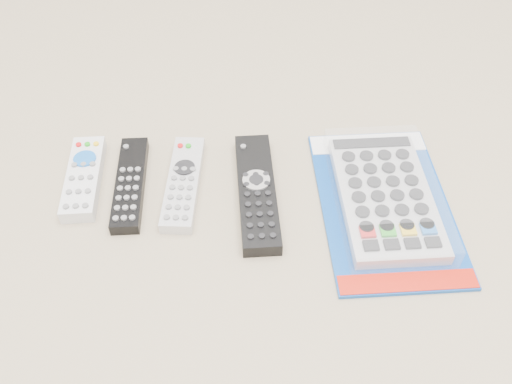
{
  "coord_description": "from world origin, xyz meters",
  "views": [
    {
      "loc": [
        0.01,
        -0.58,
        0.64
      ],
      "look_at": [
        0.02,
        0.0,
        0.01
      ],
      "focal_mm": 40.0,
      "sensor_mm": 36.0,
      "label": 1
    }
  ],
  "objects_px": {
    "remote_large_black": "(257,192)",
    "jumbo_remote_packaged": "(386,196)",
    "remote_slim_black": "(130,184)",
    "remote_silver_dvd": "(183,183)",
    "remote_small_grey": "(84,178)"
  },
  "relations": [
    {
      "from": "remote_large_black",
      "to": "jumbo_remote_packaged",
      "type": "distance_m",
      "value": 0.19
    },
    {
      "from": "remote_slim_black",
      "to": "remote_large_black",
      "type": "relative_size",
      "value": 0.82
    },
    {
      "from": "remote_silver_dvd",
      "to": "jumbo_remote_packaged",
      "type": "relative_size",
      "value": 0.59
    },
    {
      "from": "remote_slim_black",
      "to": "jumbo_remote_packaged",
      "type": "height_order",
      "value": "jumbo_remote_packaged"
    },
    {
      "from": "jumbo_remote_packaged",
      "to": "remote_slim_black",
      "type": "bearing_deg",
      "value": 171.51
    },
    {
      "from": "remote_slim_black",
      "to": "remote_silver_dvd",
      "type": "height_order",
      "value": "same"
    },
    {
      "from": "remote_slim_black",
      "to": "remote_large_black",
      "type": "xyz_separation_m",
      "value": [
        0.19,
        -0.02,
        0.0
      ]
    },
    {
      "from": "remote_small_grey",
      "to": "jumbo_remote_packaged",
      "type": "bearing_deg",
      "value": -9.57
    },
    {
      "from": "remote_small_grey",
      "to": "remote_silver_dvd",
      "type": "xyz_separation_m",
      "value": [
        0.15,
        -0.01,
        -0.0
      ]
    },
    {
      "from": "remote_small_grey",
      "to": "remote_slim_black",
      "type": "distance_m",
      "value": 0.07
    },
    {
      "from": "remote_small_grey",
      "to": "remote_large_black",
      "type": "relative_size",
      "value": 0.72
    },
    {
      "from": "remote_slim_black",
      "to": "remote_silver_dvd",
      "type": "xyz_separation_m",
      "value": [
        0.08,
        0.0,
        0.0
      ]
    },
    {
      "from": "remote_small_grey",
      "to": "jumbo_remote_packaged",
      "type": "xyz_separation_m",
      "value": [
        0.46,
        -0.05,
        0.01
      ]
    },
    {
      "from": "remote_small_grey",
      "to": "remote_silver_dvd",
      "type": "distance_m",
      "value": 0.15
    },
    {
      "from": "jumbo_remote_packaged",
      "to": "remote_silver_dvd",
      "type": "bearing_deg",
      "value": 169.95
    }
  ]
}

